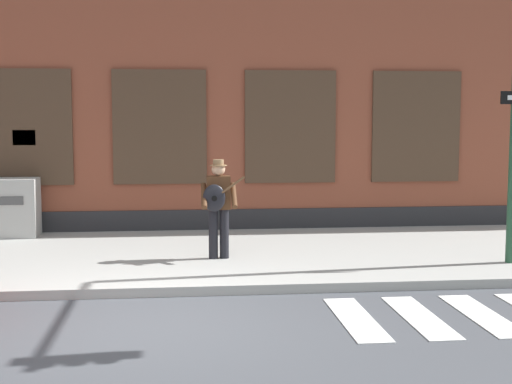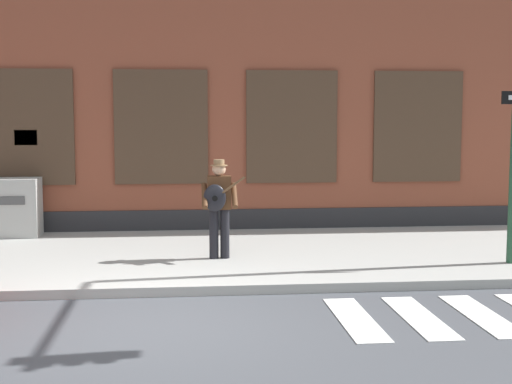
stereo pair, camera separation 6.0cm
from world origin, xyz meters
TOP-DOWN VIEW (x-y plane):
  - ground_plane at (0.00, 0.00)m, footprint 160.00×160.00m
  - sidewalk at (0.00, 3.74)m, footprint 28.00×4.93m
  - building_backdrop at (-0.00, 8.19)m, footprint 28.00×4.06m
  - busker at (1.00, 3.17)m, footprint 0.70×0.51m
  - utility_box at (-2.86, 5.75)m, footprint 1.04×0.66m

SIDE VIEW (x-z plane):
  - ground_plane at x=0.00m, z-range 0.00..0.00m
  - sidewalk at x=0.00m, z-range 0.00..0.14m
  - utility_box at x=-2.86m, z-range 0.14..1.26m
  - busker at x=1.00m, z-range 0.25..1.87m
  - building_backdrop at x=0.00m, z-range -0.01..6.61m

